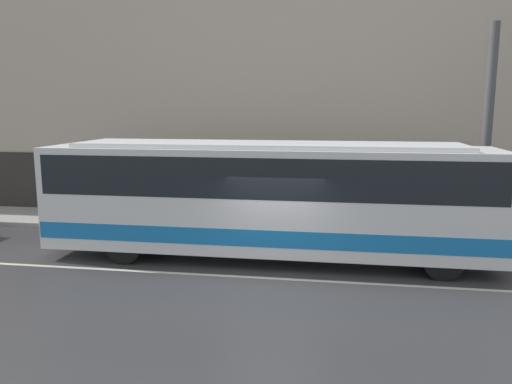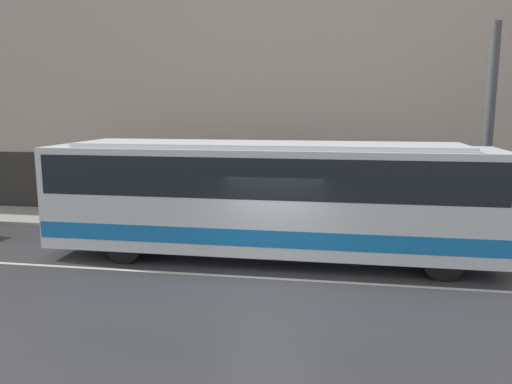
{
  "view_description": "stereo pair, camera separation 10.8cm",
  "coord_description": "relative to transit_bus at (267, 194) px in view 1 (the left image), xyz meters",
  "views": [
    {
      "loc": [
        1.51,
        -11.89,
        4.24
      ],
      "look_at": [
        -0.69,
        1.73,
        1.9
      ],
      "focal_mm": 35.0,
      "sensor_mm": 36.0,
      "label": 1
    },
    {
      "loc": [
        1.61,
        -11.87,
        4.24
      ],
      "look_at": [
        -0.69,
        1.73,
        1.9
      ],
      "focal_mm": 35.0,
      "sensor_mm": 36.0,
      "label": 2
    }
  ],
  "objects": [
    {
      "name": "transit_bus",
      "position": [
        0.0,
        0.0,
        0.0
      ],
      "size": [
        12.39,
        2.6,
        3.28
      ],
      "color": "white",
      "rests_on": "ground_plane"
    },
    {
      "name": "utility_pole_near",
      "position": [
        6.56,
        3.1,
        1.63
      ],
      "size": [
        0.29,
        0.29,
        6.67
      ],
      "color": "#4C4C4F",
      "rests_on": "sidewalk"
    },
    {
      "name": "ground_plane",
      "position": [
        0.38,
        -1.73,
        -1.85
      ],
      "size": [
        60.0,
        60.0,
        0.0
      ],
      "primitive_type": "plane",
      "color": "#38383A"
    },
    {
      "name": "lane_stripe",
      "position": [
        0.38,
        -1.73,
        -1.85
      ],
      "size": [
        54.0,
        0.14,
        0.01
      ],
      "color": "beige",
      "rests_on": "ground_plane"
    },
    {
      "name": "building_facade",
      "position": [
        0.38,
        5.11,
        2.84
      ],
      "size": [
        60.0,
        0.35,
        9.72
      ],
      "color": "#B7A899",
      "rests_on": "ground_plane"
    },
    {
      "name": "sidewalk",
      "position": [
        0.38,
        3.62,
        -1.78
      ],
      "size": [
        60.0,
        2.7,
        0.15
      ],
      "color": "#A09E99",
      "rests_on": "ground_plane"
    }
  ]
}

